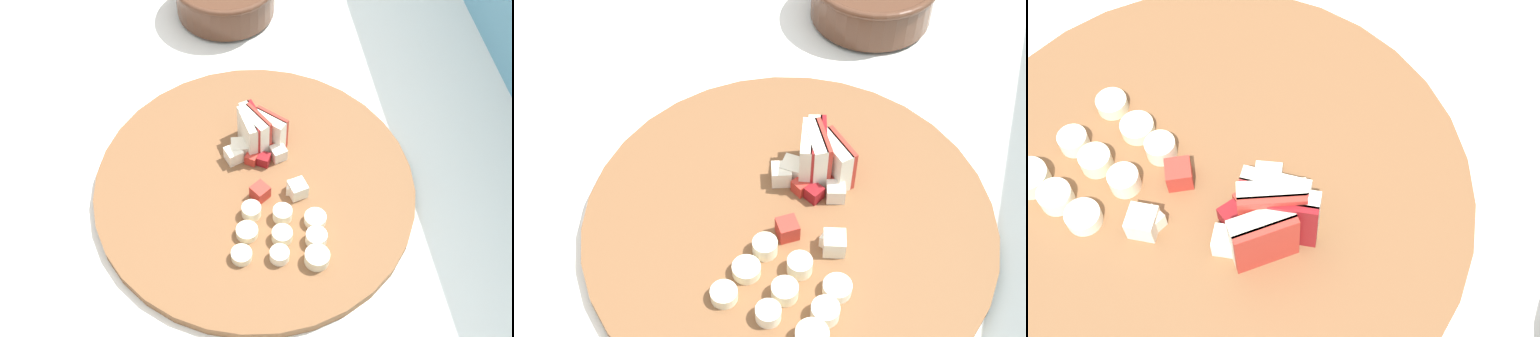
{
  "view_description": "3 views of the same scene",
  "coord_description": "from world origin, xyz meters",
  "views": [
    {
      "loc": [
        0.41,
        -0.0,
        1.59
      ],
      "look_at": [
        -0.05,
        0.06,
        0.97
      ],
      "focal_mm": 46.33,
      "sensor_mm": 36.0,
      "label": 1
    },
    {
      "loc": [
        0.32,
        0.17,
        1.47
      ],
      "look_at": [
        -0.07,
        0.04,
        0.98
      ],
      "focal_mm": 48.54,
      "sensor_mm": 36.0,
      "label": 2
    },
    {
      "loc": [
        -0.22,
        0.26,
        1.4
      ],
      "look_at": [
        -0.1,
        0.03,
        0.96
      ],
      "focal_mm": 50.08,
      "sensor_mm": 36.0,
      "label": 3
    }
  ],
  "objects": [
    {
      "name": "cutting_board",
      "position": [
        -0.05,
        0.06,
        0.93
      ],
      "size": [
        0.39,
        0.39,
        0.01
      ],
      "primitive_type": "cylinder",
      "color": "brown",
      "rests_on": "tiled_countertop"
    },
    {
      "name": "tile_backsplash",
      "position": [
        0.0,
        0.46,
        0.64
      ],
      "size": [
        2.4,
        0.04,
        1.27
      ],
      "primitive_type": "cube",
      "color": "#5BA3C1",
      "rests_on": "ground"
    },
    {
      "name": "apple_wedge_fan",
      "position": [
        -0.12,
        0.07,
        0.96
      ],
      "size": [
        0.06,
        0.06,
        0.06
      ],
      "color": "#A32323",
      "rests_on": "cutting_board"
    },
    {
      "name": "apple_dice_pile",
      "position": [
        -0.08,
        0.07,
        0.94
      ],
      "size": [
        0.1,
        0.1,
        0.02
      ],
      "color": "#A32323",
      "rests_on": "cutting_board"
    },
    {
      "name": "banana_slice_rows",
      "position": [
        0.03,
        0.08,
        0.94
      ],
      "size": [
        0.1,
        0.12,
        0.02
      ],
      "color": "#F4EAC6",
      "rests_on": "cutting_board"
    }
  ]
}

